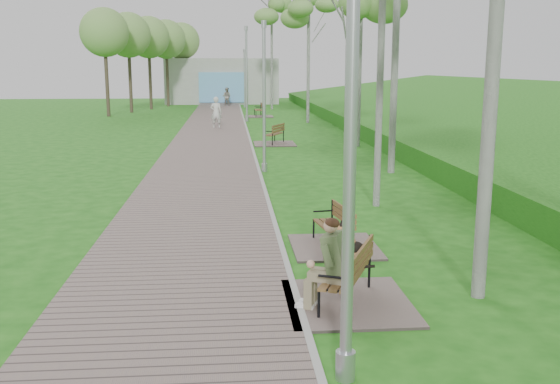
{
  "coord_description": "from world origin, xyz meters",
  "views": [
    {
      "loc": [
        -0.94,
        -6.9,
        3.31
      ],
      "look_at": [
        -0.03,
        4.15,
        1.07
      ],
      "focal_mm": 40.0,
      "sensor_mm": 36.0,
      "label": 1
    }
  ],
  "objects": [
    {
      "name": "ground",
      "position": [
        0.0,
        0.0,
        0.0
      ],
      "size": [
        120.0,
        120.0,
        0.0
      ],
      "primitive_type": "plane",
      "color": "#1A5A13",
      "rests_on": "ground"
    },
    {
      "name": "walkway",
      "position": [
        -1.75,
        21.5,
        0.02
      ],
      "size": [
        3.5,
        67.0,
        0.04
      ],
      "primitive_type": "cube",
      "color": "#75635E",
      "rests_on": "ground"
    },
    {
      "name": "kerb",
      "position": [
        0.0,
        21.5,
        0.03
      ],
      "size": [
        0.1,
        67.0,
        0.05
      ],
      "primitive_type": "cube",
      "color": "#999993",
      "rests_on": "ground"
    },
    {
      "name": "embankment",
      "position": [
        12.0,
        20.0,
        0.0
      ],
      "size": [
        14.0,
        70.0,
        1.6
      ],
      "primitive_type": "cube",
      "color": "#3D9226",
      "rests_on": "ground"
    },
    {
      "name": "building_north",
      "position": [
        -1.5,
        50.97,
        1.99
      ],
      "size": [
        10.0,
        5.2,
        4.0
      ],
      "color": "#9E9E99",
      "rests_on": "ground"
    },
    {
      "name": "bench_main",
      "position": [
        0.62,
        1.3,
        0.43
      ],
      "size": [
        1.75,
        1.94,
        1.53
      ],
      "color": "#75635E",
      "rests_on": "ground"
    },
    {
      "name": "bench_second",
      "position": [
        0.95,
        4.11,
        0.18
      ],
      "size": [
        1.58,
        1.76,
        0.97
      ],
      "color": "#75635E",
      "rests_on": "ground"
    },
    {
      "name": "bench_third",
      "position": [
        0.97,
        19.85,
        0.2
      ],
      "size": [
        1.77,
        1.97,
        1.09
      ],
      "color": "#75635E",
      "rests_on": "ground"
    },
    {
      "name": "bench_far",
      "position": [
        1.04,
        34.92,
        0.21
      ],
      "size": [
        1.84,
        2.05,
        1.13
      ],
      "color": "#75635E",
      "rests_on": "ground"
    },
    {
      "name": "lamp_post_near",
      "position": [
        0.27,
        -0.8,
        2.59
      ],
      "size": [
        0.21,
        0.21,
        5.55
      ],
      "color": "#A3A6AB",
      "rests_on": "ground"
    },
    {
      "name": "lamp_post_second",
      "position": [
        0.17,
        12.74,
        2.19
      ],
      "size": [
        0.18,
        0.18,
        4.69
      ],
      "color": "#A3A6AB",
      "rests_on": "ground"
    },
    {
      "name": "lamp_post_third",
      "position": [
        0.17,
        31.35,
        2.65
      ],
      "size": [
        0.22,
        0.22,
        5.67
      ],
      "color": "#A3A6AB",
      "rests_on": "ground"
    },
    {
      "name": "lamp_post_far",
      "position": [
        0.38,
        44.7,
        2.17
      ],
      "size": [
        0.18,
        0.18,
        4.64
      ],
      "color": "#A3A6AB",
      "rests_on": "ground"
    },
    {
      "name": "pedestrian_near",
      "position": [
        -1.62,
        27.13,
        0.86
      ],
      "size": [
        0.68,
        0.5,
        1.71
      ],
      "primitive_type": "imported",
      "rotation": [
        0.0,
        0.0,
        2.99
      ],
      "color": "silver",
      "rests_on": "ground"
    },
    {
      "name": "pedestrian_far",
      "position": [
        -1.1,
        46.81,
        0.77
      ],
      "size": [
        0.93,
        0.84,
        1.55
      ],
      "primitive_type": "imported",
      "rotation": [
        0.0,
        0.0,
        2.72
      ],
      "color": "gray",
      "rests_on": "ground"
    },
    {
      "name": "birch_far_b",
      "position": [
        3.76,
        30.16,
        7.02
      ],
      "size": [
        2.45,
        2.45,
        8.94
      ],
      "color": "silver",
      "rests_on": "ground"
    },
    {
      "name": "birch_far_c",
      "position": [
        4.8,
        38.1,
        7.6
      ],
      "size": [
        2.3,
        2.3,
        9.69
      ],
      "color": "silver",
      "rests_on": "ground"
    }
  ]
}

